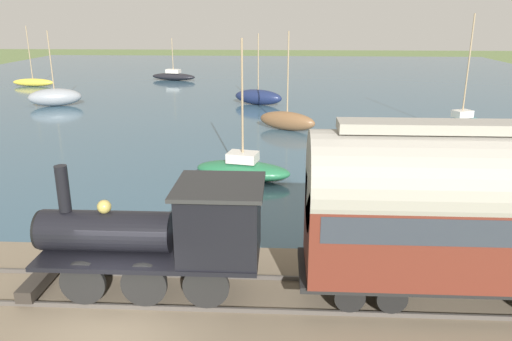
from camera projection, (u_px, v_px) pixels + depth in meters
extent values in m
plane|color=#607542|center=(121.00, 338.00, 12.33)|extent=(200.00, 200.00, 0.00)
cube|color=#38566B|center=(247.00, 86.00, 54.61)|extent=(80.00, 80.00, 0.01)
cube|color=#756651|center=(135.00, 300.00, 13.51)|extent=(5.60, 56.00, 0.50)
cube|color=#4C4742|center=(125.00, 307.00, 12.63)|extent=(0.07, 54.88, 0.12)
cube|color=#4C4742|center=(143.00, 274.00, 14.20)|extent=(0.07, 54.88, 0.12)
cylinder|color=black|center=(206.00, 287.00, 12.33)|extent=(0.12, 1.17, 1.17)
cylinder|color=black|center=(215.00, 256.00, 13.90)|extent=(0.12, 1.17, 1.17)
cylinder|color=black|center=(144.00, 285.00, 12.41)|extent=(0.12, 1.17, 1.17)
cylinder|color=black|center=(160.00, 254.00, 13.98)|extent=(0.12, 1.17, 1.17)
cylinder|color=black|center=(83.00, 283.00, 12.49)|extent=(0.12, 1.17, 1.17)
cylinder|color=black|center=(105.00, 253.00, 14.06)|extent=(0.12, 1.17, 1.17)
cube|color=black|center=(151.00, 253.00, 13.05)|extent=(2.15, 5.66, 0.12)
cylinder|color=black|center=(107.00, 231.00, 12.93)|extent=(1.07, 3.40, 1.07)
cylinder|color=black|center=(41.00, 229.00, 13.02)|extent=(1.02, 0.08, 1.02)
cylinder|color=black|center=(63.00, 189.00, 12.63)|extent=(0.32, 0.32, 1.22)
sphere|color=tan|center=(104.00, 207.00, 12.73)|extent=(0.36, 0.36, 0.36)
cube|color=black|center=(220.00, 221.00, 12.68)|extent=(2.05, 1.98, 1.77)
cube|color=#282828|center=(219.00, 186.00, 12.39)|extent=(2.25, 2.22, 0.10)
cube|color=#2D2823|center=(41.00, 279.00, 13.47)|extent=(1.95, 0.44, 0.32)
cylinder|color=black|center=(392.00, 299.00, 12.17)|extent=(0.12, 0.76, 0.76)
cylinder|color=black|center=(380.00, 266.00, 13.73)|extent=(0.12, 0.76, 0.76)
cylinder|color=black|center=(350.00, 298.00, 12.22)|extent=(0.12, 0.76, 0.76)
cylinder|color=black|center=(342.00, 265.00, 13.79)|extent=(0.12, 0.76, 0.76)
cube|color=black|center=(459.00, 273.00, 12.77)|extent=(2.19, 8.22, 0.16)
cube|color=#5B2319|center=(466.00, 228.00, 12.39)|extent=(2.43, 7.89, 2.34)
cube|color=#2D333D|center=(468.00, 213.00, 12.26)|extent=(2.46, 7.40, 0.66)
cylinder|color=gray|center=(472.00, 184.00, 12.03)|extent=(2.55, 7.89, 2.55)
cube|color=gray|center=(480.00, 127.00, 11.61)|extent=(0.85, 6.58, 0.24)
ellipsoid|color=gray|center=(55.00, 97.00, 42.79)|extent=(3.02, 4.68, 1.49)
cylinder|color=#9E8460|center=(50.00, 60.00, 41.84)|extent=(0.10, 0.10, 4.78)
ellipsoid|color=#192347|center=(258.00, 97.00, 43.39)|extent=(2.95, 4.61, 1.31)
cylinder|color=#9E8460|center=(258.00, 62.00, 42.48)|extent=(0.10, 0.10, 4.70)
ellipsoid|color=#236B42|center=(243.00, 171.00, 23.86)|extent=(2.68, 4.89, 0.90)
cylinder|color=#9E8460|center=(242.00, 102.00, 22.86)|extent=(0.10, 0.10, 5.70)
cube|color=silver|center=(243.00, 157.00, 23.65)|extent=(1.31, 1.58, 0.45)
ellipsoid|color=#1E707A|center=(461.00, 126.00, 32.67)|extent=(2.86, 4.09, 1.17)
cylinder|color=#9E8460|center=(468.00, 67.00, 31.52)|extent=(0.10, 0.10, 6.46)
cube|color=silver|center=(462.00, 114.00, 32.43)|extent=(1.24, 1.40, 0.45)
ellipsoid|color=brown|center=(287.00, 121.00, 33.94)|extent=(2.84, 4.17, 1.27)
cylinder|color=#9E8460|center=(288.00, 72.00, 32.95)|extent=(0.10, 0.10, 5.27)
ellipsoid|color=gold|center=(33.00, 82.00, 54.32)|extent=(1.19, 4.62, 0.84)
cylinder|color=#9E8460|center=(29.00, 52.00, 53.36)|extent=(0.10, 0.10, 5.53)
ellipsoid|color=black|center=(174.00, 77.00, 59.20)|extent=(2.67, 5.62, 0.84)
cylinder|color=#9E8460|center=(173.00, 56.00, 58.46)|extent=(0.10, 0.10, 4.02)
cube|color=silver|center=(173.00, 71.00, 59.00)|extent=(1.26, 1.79, 0.45)
ellipsoid|color=beige|center=(430.00, 186.00, 22.33)|extent=(2.22, 2.09, 0.52)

